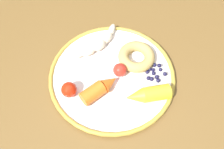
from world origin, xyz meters
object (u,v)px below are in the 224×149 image
carrot_orange (101,89)px  tomato_mid (69,90)px  donut (136,57)px  banana (97,44)px  blueberry_pile (155,73)px  dining_table (99,94)px  carrot_yellow (148,95)px  plate (112,75)px  tomato_near (120,70)px

carrot_orange → tomato_mid: (-0.01, 0.08, 0.00)m
carrot_orange → donut: bearing=-34.9°
banana → tomato_mid: tomato_mid is taller
blueberry_pile → dining_table: bearing=102.2°
blueberry_pile → carrot_yellow: bearing=167.5°
plate → banana: banana is taller
carrot_orange → blueberry_pile: size_ratio=1.69×
donut → tomato_mid: tomato_mid is taller
plate → carrot_orange: carrot_orange is taller
blueberry_pile → tomato_mid: tomato_mid is taller
plate → dining_table: bearing=112.6°
plate → carrot_yellow: bearing=-119.9°
dining_table → donut: size_ratio=9.35×
donut → blueberry_pile: (-0.04, -0.06, -0.01)m
plate → tomato_mid: tomato_mid is taller
carrot_yellow → blueberry_pile: size_ratio=1.99×
plate → blueberry_pile: size_ratio=5.77×
plate → tomato_mid: (-0.07, 0.10, 0.02)m
carrot_orange → tomato_near: size_ratio=2.73×
dining_table → donut: 0.18m
donut → carrot_orange: bearing=145.1°
plate → blueberry_pile: (0.02, -0.12, 0.01)m
plate → tomato_near: tomato_near is taller
carrot_orange → tomato_near: (0.07, -0.04, -0.00)m
plate → carrot_orange: size_ratio=3.41×
carrot_yellow → blueberry_pile: bearing=-12.5°
plate → banana: (0.09, 0.06, 0.02)m
carrot_orange → tomato_near: carrot_orange is taller
donut → banana: bearing=75.9°
carrot_yellow → carrot_orange: bearing=90.3°
carrot_yellow → donut: (0.12, 0.04, -0.00)m
carrot_yellow → tomato_near: 0.10m
plate → carrot_orange: bearing=160.1°
dining_table → tomato_near: size_ratio=25.93×
banana → blueberry_pile: 0.19m
dining_table → banana: 0.16m
plate → donut: donut is taller
banana → dining_table: bearing=-170.3°
dining_table → donut: donut is taller
banana → tomato_mid: (-0.17, 0.04, 0.01)m
tomato_mid → dining_table: bearing=-47.5°
plate → tomato_near: bearing=-73.5°
plate → carrot_orange: 0.07m
plate → tomato_near: 0.03m
carrot_orange → banana: bearing=13.7°
banana → carrot_yellow: carrot_yellow is taller
banana → donut: (-0.03, -0.12, 0.00)m
carrot_orange → plate: bearing=-19.9°
carrot_yellow → blueberry_pile: carrot_yellow is taller
dining_table → tomato_near: (0.02, -0.06, 0.12)m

